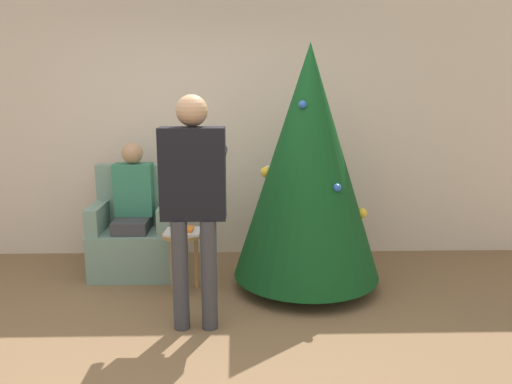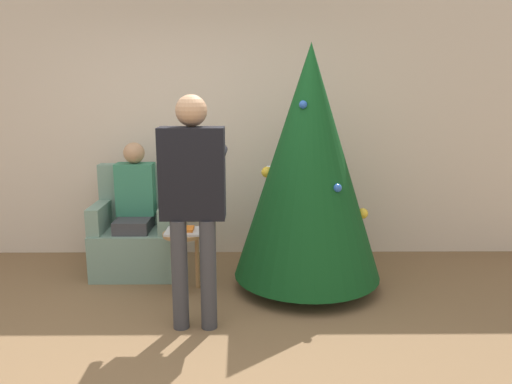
{
  "view_description": "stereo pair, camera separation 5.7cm",
  "coord_description": "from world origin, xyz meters",
  "px_view_note": "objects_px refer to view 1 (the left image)",
  "views": [
    {
      "loc": [
        0.45,
        -3.0,
        1.78
      ],
      "look_at": [
        0.54,
        0.86,
        0.96
      ],
      "focal_mm": 35.0,
      "sensor_mm": 36.0,
      "label": 1
    },
    {
      "loc": [
        0.51,
        -3.0,
        1.78
      ],
      "look_at": [
        0.54,
        0.86,
        0.96
      ],
      "focal_mm": 35.0,
      "sensor_mm": 36.0,
      "label": 2
    }
  ],
  "objects_px": {
    "side_stool": "(183,245)",
    "christmas_tree": "(308,163)",
    "person_seated": "(133,203)",
    "armchair": "(135,235)",
    "person_standing": "(193,190)"
  },
  "relations": [
    {
      "from": "side_stool",
      "to": "christmas_tree",
      "type": "bearing_deg",
      "value": 5.15
    },
    {
      "from": "person_seated",
      "to": "armchair",
      "type": "bearing_deg",
      "value": 90.0
    },
    {
      "from": "christmas_tree",
      "to": "person_standing",
      "type": "xyz_separation_m",
      "value": [
        -0.92,
        -0.74,
        -0.08
      ]
    },
    {
      "from": "christmas_tree",
      "to": "armchair",
      "type": "relative_size",
      "value": 2.07
    },
    {
      "from": "christmas_tree",
      "to": "side_stool",
      "type": "bearing_deg",
      "value": -174.85
    },
    {
      "from": "person_seated",
      "to": "person_standing",
      "type": "height_order",
      "value": "person_standing"
    },
    {
      "from": "christmas_tree",
      "to": "person_seated",
      "type": "bearing_deg",
      "value": 167.18
    },
    {
      "from": "person_standing",
      "to": "christmas_tree",
      "type": "bearing_deg",
      "value": 38.73
    },
    {
      "from": "armchair",
      "to": "person_standing",
      "type": "distance_m",
      "value": 1.49
    },
    {
      "from": "christmas_tree",
      "to": "person_standing",
      "type": "bearing_deg",
      "value": -141.27
    },
    {
      "from": "armchair",
      "to": "person_seated",
      "type": "height_order",
      "value": "person_seated"
    },
    {
      "from": "person_seated",
      "to": "side_stool",
      "type": "distance_m",
      "value": 0.75
    },
    {
      "from": "christmas_tree",
      "to": "person_seated",
      "type": "height_order",
      "value": "christmas_tree"
    },
    {
      "from": "armchair",
      "to": "side_stool",
      "type": "relative_size",
      "value": 1.93
    },
    {
      "from": "side_stool",
      "to": "person_seated",
      "type": "bearing_deg",
      "value": 138.23
    }
  ]
}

